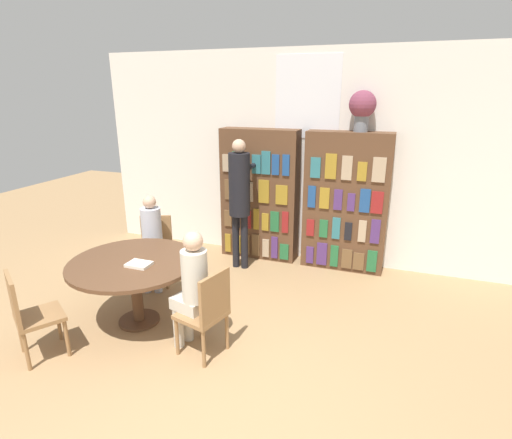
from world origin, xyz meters
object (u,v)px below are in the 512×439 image
(flower_vase, at_px, (362,107))
(seated_reader_left, at_px, (152,238))
(chair_near_camera, at_px, (29,312))
(seated_reader_right, at_px, (192,285))
(bookshelf_left, at_px, (260,195))
(reading_table, at_px, (134,270))
(chair_left_side, at_px, (156,246))
(librarian_standing, at_px, (240,192))
(bookshelf_right, at_px, (346,203))
(chair_far_side, at_px, (207,310))

(flower_vase, height_order, seated_reader_left, flower_vase)
(chair_near_camera, distance_m, seated_reader_right, 1.52)
(bookshelf_left, relative_size, seated_reader_right, 1.56)
(reading_table, height_order, chair_near_camera, chair_near_camera)
(seated_reader_right, bearing_deg, reading_table, 90.00)
(reading_table, bearing_deg, flower_vase, 47.75)
(flower_vase, relative_size, chair_left_side, 0.59)
(bookshelf_left, distance_m, chair_near_camera, 3.33)
(chair_near_camera, bearing_deg, seated_reader_right, 58.09)
(seated_reader_right, relative_size, librarian_standing, 0.67)
(bookshelf_left, bearing_deg, bookshelf_right, 0.01)
(seated_reader_left, bearing_deg, flower_vase, -169.08)
(flower_vase, xyz_separation_m, chair_left_side, (-2.38, -1.28, -1.75))
(seated_reader_left, bearing_deg, bookshelf_left, -144.06)
(bookshelf_right, relative_size, reading_table, 1.42)
(chair_far_side, bearing_deg, chair_near_camera, 126.00)
(flower_vase, xyz_separation_m, librarian_standing, (-1.50, -0.51, -1.12))
(reading_table, bearing_deg, chair_left_side, 111.03)
(flower_vase, bearing_deg, seated_reader_right, -116.46)
(seated_reader_left, distance_m, librarian_standing, 1.33)
(seated_reader_left, bearing_deg, chair_left_side, -90.00)
(reading_table, height_order, librarian_standing, librarian_standing)
(librarian_standing, bearing_deg, chair_left_side, -139.07)
(bookshelf_right, relative_size, chair_left_side, 2.19)
(seated_reader_left, height_order, seated_reader_right, seated_reader_right)
(flower_vase, height_order, chair_far_side, flower_vase)
(bookshelf_right, height_order, flower_vase, flower_vase)
(librarian_standing, bearing_deg, chair_far_side, -76.95)
(flower_vase, xyz_separation_m, chair_near_camera, (-2.57, -3.08, -1.75))
(reading_table, distance_m, seated_reader_right, 0.84)
(seated_reader_left, bearing_deg, chair_near_camera, 60.11)
(chair_near_camera, distance_m, seated_reader_left, 1.66)
(seated_reader_left, bearing_deg, chair_far_side, 119.89)
(flower_vase, distance_m, chair_near_camera, 4.38)
(chair_left_side, distance_m, seated_reader_left, 0.26)
(reading_table, distance_m, chair_near_camera, 1.03)
(flower_vase, distance_m, seated_reader_left, 3.15)
(seated_reader_right, xyz_separation_m, librarian_standing, (-0.28, 1.93, 0.43))
(bookshelf_left, distance_m, reading_table, 2.33)
(chair_near_camera, relative_size, librarian_standing, 0.48)
(bookshelf_left, bearing_deg, seated_reader_left, -123.03)
(chair_near_camera, bearing_deg, flower_vase, 83.06)
(flower_vase, xyz_separation_m, seated_reader_left, (-2.32, -1.45, -1.56))
(chair_far_side, distance_m, librarian_standing, 2.13)
(bookshelf_right, xyz_separation_m, chair_near_camera, (-2.45, -3.07, -0.47))
(flower_vase, relative_size, seated_reader_right, 0.42)
(seated_reader_left, xyz_separation_m, seated_reader_right, (1.10, -0.99, 0.02))
(chair_left_side, height_order, chair_far_side, same)
(flower_vase, bearing_deg, chair_left_side, -151.86)
(bookshelf_right, height_order, chair_near_camera, bookshelf_right)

